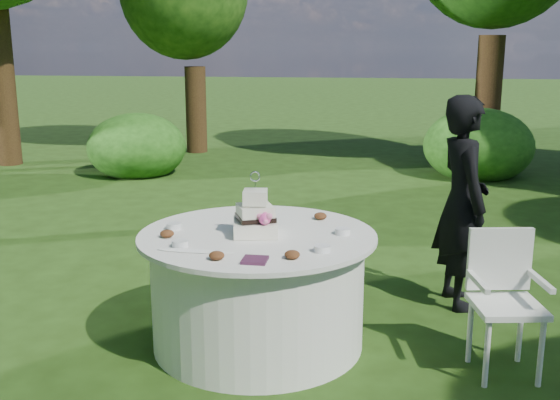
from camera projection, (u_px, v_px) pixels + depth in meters
The scene contains 9 objects.
ground at pixel (258, 342), 4.45m from camera, with size 80.00×80.00×0.00m, color #1E350E.
napkins at pixel (255, 260), 3.71m from camera, with size 0.14×0.14×0.02m, color #461E3A.
feather_plume at pixel (196, 251), 3.88m from camera, with size 0.48×0.07×0.01m, color white.
guest at pixel (462, 202), 4.95m from camera, with size 0.59×0.39×1.62m, color black.
table at pixel (258, 288), 4.36m from camera, with size 1.56×1.56×0.77m.
cake at pixel (256, 218), 4.22m from camera, with size 0.33×0.33×0.42m.
chair at pixel (504, 290), 3.98m from camera, with size 0.47×0.46×0.88m.
votives at pixel (254, 237), 4.12m from camera, with size 1.22×0.53×0.04m.
petal_cups at pixel (251, 238), 4.07m from camera, with size 1.01×1.08×0.05m.
Camera 1 is at (0.80, -4.03, 1.95)m, focal length 42.00 mm.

